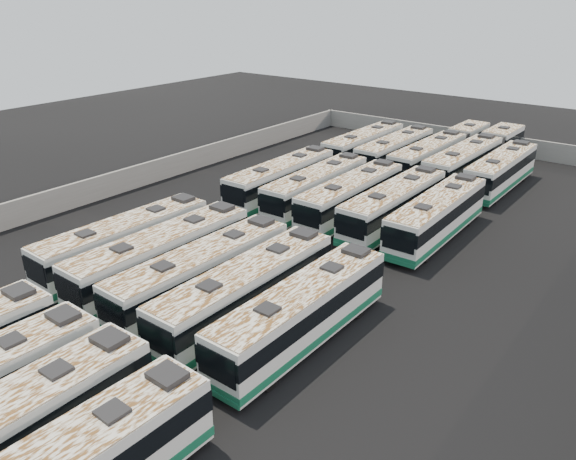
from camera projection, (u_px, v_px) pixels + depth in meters
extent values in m
plane|color=black|center=(309.00, 257.00, 40.53)|extent=(140.00, 140.00, 0.00)
cube|color=slate|center=(487.00, 142.00, 66.51)|extent=(45.20, 0.30, 2.20)
cube|color=slate|center=(116.00, 183.00, 52.57)|extent=(0.30, 73.20, 2.20)
cube|color=black|center=(19.00, 291.00, 28.79)|extent=(1.43, 1.22, 0.28)
cylinder|color=black|center=(17.00, 360.00, 28.39)|extent=(0.32, 1.09, 1.08)
cube|color=black|center=(11.00, 340.00, 24.98)|extent=(1.04, 1.04, 0.15)
cube|color=black|center=(63.00, 315.00, 26.79)|extent=(1.42, 1.21, 0.28)
cylinder|color=black|center=(36.00, 370.00, 27.71)|extent=(0.32, 1.07, 1.07)
cylinder|color=black|center=(61.00, 389.00, 26.39)|extent=(0.32, 1.07, 1.07)
cube|color=black|center=(56.00, 370.00, 22.93)|extent=(1.05, 1.05, 0.15)
cube|color=black|center=(110.00, 339.00, 24.84)|extent=(1.44, 1.22, 0.28)
cylinder|color=black|center=(78.00, 399.00, 25.72)|extent=(0.32, 1.10, 1.09)
cylinder|color=black|center=(110.00, 421.00, 24.44)|extent=(0.32, 1.10, 1.09)
cube|color=silver|center=(39.00, 460.00, 18.68)|extent=(2.99, 12.86, 0.08)
cube|color=black|center=(112.00, 411.00, 20.68)|extent=(1.06, 1.06, 0.15)
cube|color=black|center=(167.00, 375.00, 22.53)|extent=(1.44, 1.23, 0.28)
cylinder|color=black|center=(131.00, 438.00, 23.47)|extent=(0.33, 1.10, 1.09)
cube|color=silver|center=(125.00, 242.00, 38.49)|extent=(3.01, 12.92, 2.95)
cube|color=#165E3F|center=(127.00, 256.00, 38.92)|extent=(3.06, 12.97, 0.45)
cube|color=black|center=(124.00, 236.00, 38.30)|extent=(3.07, 12.98, 0.99)
cube|color=black|center=(35.00, 271.00, 33.75)|extent=(2.36, 0.12, 1.55)
cube|color=#165E3F|center=(40.00, 295.00, 34.40)|extent=(2.68, 0.17, 0.30)
cube|color=silver|center=(123.00, 222.00, 37.89)|extent=(2.95, 12.66, 0.07)
cube|color=black|center=(85.00, 233.00, 35.83)|extent=(1.04, 1.04, 0.15)
cube|color=black|center=(156.00, 209.00, 39.87)|extent=(1.04, 1.04, 0.15)
cube|color=black|center=(183.00, 198.00, 41.68)|extent=(1.42, 1.21, 0.28)
cylinder|color=black|center=(64.00, 276.00, 36.74)|extent=(0.33, 1.08, 1.07)
cylinder|color=black|center=(84.00, 287.00, 35.41)|extent=(0.33, 1.08, 1.07)
cylinder|color=black|center=(163.00, 236.00, 42.60)|extent=(0.33, 1.08, 1.07)
cylinder|color=black|center=(183.00, 244.00, 41.28)|extent=(0.33, 1.08, 1.07)
cube|color=silver|center=(162.00, 256.00, 36.30)|extent=(2.98, 13.36, 3.05)
cube|color=#165E3F|center=(164.00, 272.00, 36.74)|extent=(3.04, 13.41, 0.47)
cube|color=black|center=(162.00, 249.00, 36.10)|extent=(3.05, 13.42, 1.02)
cube|color=black|center=(68.00, 292.00, 31.36)|extent=(2.44, 0.10, 1.61)
cube|color=#165E3F|center=(73.00, 317.00, 32.03)|extent=(2.78, 0.14, 0.31)
cube|color=silver|center=(160.00, 234.00, 35.68)|extent=(2.92, 13.09, 0.08)
cube|color=black|center=(121.00, 248.00, 33.53)|extent=(1.07, 1.07, 0.16)
cube|color=black|center=(194.00, 219.00, 37.75)|extent=(1.07, 1.07, 0.16)
cube|color=black|center=(222.00, 207.00, 39.64)|extent=(1.46, 1.24, 0.29)
cylinder|color=black|center=(97.00, 295.00, 34.46)|extent=(0.33, 1.11, 1.11)
cylinder|color=black|center=(121.00, 307.00, 33.10)|extent=(0.33, 1.11, 1.11)
cylinder|color=black|center=(199.00, 248.00, 40.58)|extent=(0.33, 1.11, 1.11)
cylinder|color=black|center=(223.00, 257.00, 39.23)|extent=(0.33, 1.11, 1.11)
cube|color=silver|center=(202.00, 273.00, 34.21)|extent=(3.05, 13.10, 2.99)
cube|color=#165E3F|center=(203.00, 289.00, 34.65)|extent=(3.10, 13.15, 0.46)
cube|color=black|center=(202.00, 266.00, 34.02)|extent=(3.11, 13.16, 1.00)
cube|color=black|center=(110.00, 313.00, 29.41)|extent=(2.39, 0.12, 1.57)
cube|color=#165E3F|center=(114.00, 339.00, 30.07)|extent=(2.72, 0.17, 0.30)
cube|color=silver|center=(201.00, 251.00, 33.61)|extent=(2.99, 12.83, 0.08)
cube|color=black|center=(163.00, 266.00, 31.52)|extent=(1.06, 1.06, 0.15)
cube|color=black|center=(234.00, 234.00, 35.61)|extent=(1.06, 1.06, 0.15)
cube|color=black|center=(261.00, 221.00, 37.45)|extent=(1.44, 1.23, 0.28)
cylinder|color=black|center=(137.00, 314.00, 32.44)|extent=(0.33, 1.09, 1.09)
cylinder|color=black|center=(162.00, 328.00, 31.10)|extent=(0.33, 1.09, 1.09)
cylinder|color=black|center=(237.00, 264.00, 38.39)|extent=(0.33, 1.09, 1.09)
cylinder|color=black|center=(262.00, 274.00, 37.04)|extent=(0.33, 1.09, 1.09)
cube|color=silver|center=(247.00, 291.00, 32.14)|extent=(2.74, 13.16, 3.02)
cube|color=#165E3F|center=(247.00, 308.00, 32.58)|extent=(2.79, 13.21, 0.46)
cube|color=black|center=(246.00, 284.00, 31.94)|extent=(2.80, 13.22, 1.01)
cube|color=black|center=(156.00, 339.00, 27.20)|extent=(2.41, 0.06, 1.59)
cube|color=#165E3F|center=(159.00, 367.00, 27.86)|extent=(2.74, 0.10, 0.31)
cube|color=silver|center=(246.00, 267.00, 31.53)|extent=(2.69, 12.90, 0.08)
cube|color=black|center=(209.00, 286.00, 29.38)|extent=(1.04, 1.04, 0.15)
cube|color=black|center=(278.00, 248.00, 33.59)|extent=(1.04, 1.04, 0.15)
cube|color=black|center=(304.00, 234.00, 35.49)|extent=(1.43, 1.21, 0.29)
cylinder|color=black|center=(179.00, 337.00, 30.26)|extent=(0.31, 1.10, 1.10)
cylinder|color=black|center=(210.00, 353.00, 28.95)|extent=(0.31, 1.10, 1.10)
cylinder|color=black|center=(277.00, 279.00, 36.39)|extent=(0.31, 1.10, 1.10)
cylinder|color=black|center=(306.00, 289.00, 35.08)|extent=(0.31, 1.10, 1.10)
cube|color=silver|center=(302.00, 313.00, 30.08)|extent=(2.76, 12.88, 2.95)
cube|color=#165E3F|center=(301.00, 330.00, 30.51)|extent=(2.81, 12.93, 0.45)
cube|color=black|center=(302.00, 305.00, 29.89)|extent=(2.82, 12.94, 0.99)
cube|color=black|center=(216.00, 366.00, 25.27)|extent=(2.36, 0.07, 1.55)
cube|color=#165E3F|center=(218.00, 396.00, 25.92)|extent=(2.68, 0.12, 0.30)
cube|color=silver|center=(302.00, 288.00, 29.49)|extent=(2.70, 12.62, 0.08)
cube|color=black|center=(267.00, 309.00, 27.39)|extent=(1.02, 1.02, 0.15)
cube|color=black|center=(332.00, 267.00, 31.49)|extent=(1.02, 1.02, 0.15)
cube|color=black|center=(356.00, 251.00, 33.34)|extent=(1.40, 1.19, 0.28)
cylinder|color=black|center=(234.00, 362.00, 28.27)|extent=(0.31, 1.07, 1.07)
cylinder|color=black|center=(269.00, 380.00, 26.97)|extent=(0.31, 1.07, 1.07)
cylinder|color=black|center=(327.00, 297.00, 34.23)|extent=(0.31, 1.07, 1.07)
cylinder|color=black|center=(359.00, 309.00, 32.94)|extent=(0.31, 1.07, 1.07)
cube|color=silver|center=(281.00, 180.00, 50.99)|extent=(2.95, 13.12, 3.00)
cube|color=#165E3F|center=(281.00, 191.00, 51.42)|extent=(3.00, 13.17, 0.46)
cube|color=black|center=(281.00, 174.00, 50.79)|extent=(3.01, 13.18, 1.00)
cube|color=black|center=(233.00, 195.00, 46.01)|extent=(2.40, 0.10, 1.58)
cube|color=#165E3F|center=(234.00, 214.00, 46.68)|extent=(2.73, 0.15, 0.31)
cube|color=silver|center=(281.00, 163.00, 50.38)|extent=(2.89, 12.86, 0.08)
cube|color=black|center=(261.00, 170.00, 48.22)|extent=(1.05, 1.05, 0.15)
cube|color=black|center=(300.00, 155.00, 52.46)|extent=(1.05, 1.05, 0.15)
cube|color=black|center=(315.00, 149.00, 54.37)|extent=(1.44, 1.22, 0.28)
cylinder|color=black|center=(242.00, 204.00, 49.07)|extent=(0.32, 1.09, 1.09)
cylinder|color=black|center=(262.00, 209.00, 47.80)|extent=(0.32, 1.09, 1.09)
cylinder|color=black|center=(297.00, 180.00, 55.24)|extent=(0.32, 1.09, 1.09)
cylinder|color=black|center=(317.00, 184.00, 53.97)|extent=(0.32, 1.09, 1.09)
cube|color=silver|center=(316.00, 188.00, 48.97)|extent=(2.99, 12.90, 2.94)
cube|color=#165E3F|center=(316.00, 199.00, 49.40)|extent=(3.04, 12.95, 0.45)
cube|color=black|center=(316.00, 183.00, 48.78)|extent=(3.05, 12.96, 0.98)
cube|color=black|center=(271.00, 205.00, 44.06)|extent=(2.35, 0.12, 1.55)
cube|color=#165E3F|center=(272.00, 224.00, 44.71)|extent=(2.68, 0.17, 0.30)
cube|color=silver|center=(317.00, 171.00, 48.38)|extent=(2.93, 12.64, 0.07)
cube|color=black|center=(298.00, 178.00, 46.24)|extent=(1.04, 1.04, 0.15)
cube|color=black|center=(334.00, 163.00, 50.43)|extent=(1.04, 1.04, 0.15)
cube|color=black|center=(349.00, 156.00, 52.31)|extent=(1.42, 1.21, 0.28)
cylinder|color=black|center=(278.00, 213.00, 47.07)|extent=(0.33, 1.08, 1.07)
cylinder|color=black|center=(300.00, 219.00, 45.83)|extent=(0.33, 1.08, 1.07)
cylinder|color=black|center=(330.00, 187.00, 53.16)|extent=(0.33, 1.08, 1.07)
cylinder|color=black|center=(351.00, 192.00, 51.92)|extent=(0.33, 1.08, 1.07)
cube|color=silver|center=(351.00, 197.00, 46.81)|extent=(2.82, 12.97, 2.97)
cube|color=#165E3F|center=(350.00, 209.00, 47.24)|extent=(2.87, 13.02, 0.45)
cube|color=black|center=(351.00, 191.00, 46.61)|extent=(2.88, 13.03, 0.99)
cube|color=black|center=(306.00, 216.00, 41.91)|extent=(2.37, 0.08, 1.56)
cube|color=#165E3F|center=(306.00, 236.00, 42.56)|extent=(2.70, 0.13, 0.30)
cube|color=silver|center=(352.00, 180.00, 46.21)|extent=(2.76, 12.71, 0.08)
cube|color=black|center=(333.00, 187.00, 44.08)|extent=(1.03, 1.03, 0.15)
cube|color=black|center=(369.00, 170.00, 48.25)|extent=(1.03, 1.03, 0.15)
cube|color=black|center=(383.00, 163.00, 50.13)|extent=(1.41, 1.20, 0.28)
cylinder|color=black|center=(311.00, 223.00, 44.93)|extent=(0.31, 1.08, 1.08)
cylinder|color=black|center=(335.00, 230.00, 43.66)|extent=(0.31, 1.08, 1.08)
cylinder|color=black|center=(363.00, 195.00, 51.00)|extent=(0.31, 1.08, 1.08)
cylinder|color=black|center=(386.00, 201.00, 49.73)|extent=(0.31, 1.08, 1.08)
cube|color=silver|center=(394.00, 206.00, 44.86)|extent=(2.82, 13.09, 2.99)
cube|color=#165E3F|center=(393.00, 218.00, 45.29)|extent=(2.87, 13.14, 0.46)
cube|color=black|center=(394.00, 200.00, 44.66)|extent=(2.88, 13.15, 1.00)
cube|color=black|center=(350.00, 227.00, 39.97)|extent=(2.40, 0.08, 1.58)
cube|color=#165E3F|center=(349.00, 248.00, 40.63)|extent=(2.72, 0.12, 0.30)
cube|color=silver|center=(395.00, 188.00, 44.25)|extent=(2.76, 12.83, 0.08)
cube|color=black|center=(377.00, 196.00, 42.13)|extent=(1.04, 1.04, 0.15)
cube|color=black|center=(412.00, 177.00, 46.29)|extent=(1.04, 1.04, 0.15)
cube|color=black|center=(426.00, 169.00, 48.16)|extent=(1.42, 1.21, 0.28)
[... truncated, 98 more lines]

